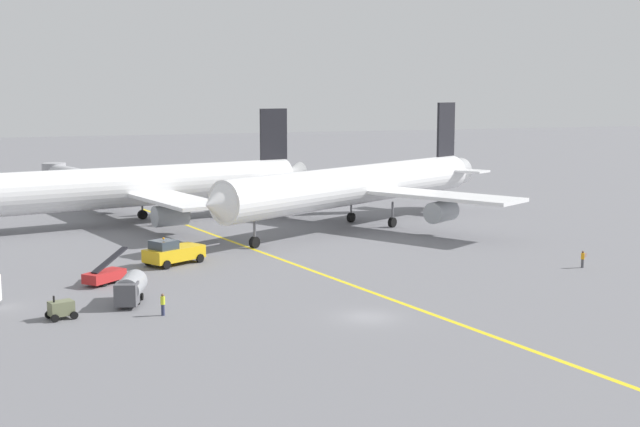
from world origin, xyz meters
TOP-DOWN VIEW (x-y plane):
  - ground_plane at (0.00, 0.00)m, footprint 600.00×600.00m
  - taxiway_stripe at (3.48, 10.00)m, footprint 17.74×118.83m
  - airliner_at_gate_left at (-9.23, 54.56)m, footprint 54.04×39.84m
  - airliner_being_pushed at (17.94, 40.86)m, footprint 48.40×40.88m
  - pushback_tug at (-9.71, 26.05)m, footprint 8.95×5.71m
  - gse_belt_loader_portside at (-17.39, 19.51)m, footprint 4.60×4.07m
  - gse_fuel_bowser_stubby at (-16.45, 11.18)m, footprint 3.46×5.25m
  - gse_gpu_cart_small at (-22.20, 8.45)m, footprint 2.44×2.08m
  - ground_crew_wing_walker_right at (-14.70, 6.50)m, footprint 0.36×0.36m
  - ground_crew_ramp_agent_by_cones at (28.01, 8.98)m, footprint 0.43×0.40m
  - jet_bridge at (-14.75, 80.68)m, footprint 7.66×17.88m

SIDE VIEW (x-z plane):
  - ground_plane at x=0.00m, z-range 0.00..0.00m
  - taxiway_stripe at x=3.48m, z-range 0.00..0.01m
  - gse_gpu_cart_small at x=-22.20m, z-range -0.16..1.74m
  - gse_belt_loader_portside at x=-17.39m, z-range -0.68..2.33m
  - ground_crew_ramp_agent_by_cones at x=28.01m, z-range 0.04..1.76m
  - ground_crew_wing_walker_right at x=-14.70m, z-range 0.04..1.80m
  - pushback_tug at x=-9.71m, z-range -0.22..2.73m
  - gse_fuel_bowser_stubby at x=-16.45m, z-range 0.13..2.53m
  - jet_bridge at x=-14.75m, z-range 1.22..7.23m
  - airliner_at_gate_left at x=-9.23m, z-range -2.63..12.52m
  - airliner_being_pushed at x=17.94m, z-range -2.51..13.50m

